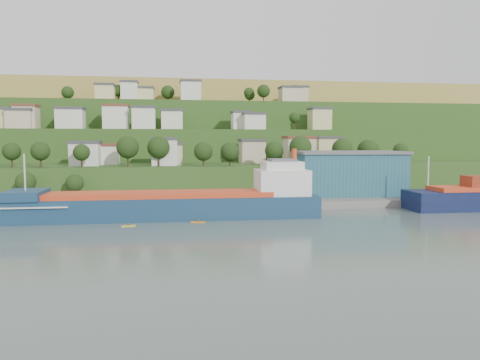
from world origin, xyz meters
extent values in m
plane|color=#4C5D58|center=(0.00, 0.00, 0.00)|extent=(500.00, 500.00, 0.00)
cube|color=slate|center=(20.00, 28.00, 0.00)|extent=(220.00, 26.00, 4.00)
cube|color=#284719|center=(0.00, 56.00, 0.00)|extent=(260.00, 32.00, 20.00)
cube|color=#284719|center=(0.00, 86.00, 0.00)|extent=(280.00, 32.00, 44.00)
cube|color=#284719|center=(0.00, 116.00, 0.00)|extent=(300.00, 32.00, 70.00)
cube|color=olive|center=(0.00, 190.00, 0.00)|extent=(360.00, 120.00, 96.00)
cube|color=silver|center=(-33.77, 52.50, 13.47)|extent=(8.91, 8.19, 6.94)
cube|color=#3F3F44|center=(-33.77, 52.50, 17.39)|extent=(9.51, 8.79, 0.90)
cube|color=silver|center=(-28.81, 58.21, 13.04)|extent=(9.25, 7.90, 6.08)
cube|color=brown|center=(-28.81, 58.21, 16.53)|extent=(9.85, 8.50, 0.90)
cube|color=silver|center=(-9.31, 50.25, 14.02)|extent=(7.89, 8.43, 8.04)
cube|color=#3F3F44|center=(-9.31, 50.25, 18.49)|extent=(8.49, 9.03, 0.90)
cube|color=#C4B394|center=(-7.74, 53.89, 13.22)|extent=(8.28, 7.47, 6.45)
cube|color=#3F3F44|center=(-7.74, 53.89, 16.90)|extent=(8.88, 8.07, 0.90)
cube|color=#C4B394|center=(21.13, 61.67, 13.76)|extent=(8.24, 8.47, 7.53)
cube|color=#3F3F44|center=(21.13, 61.67, 17.98)|extent=(8.84, 9.07, 0.90)
cube|color=#C4B394|center=(36.28, 54.76, 14.26)|extent=(9.68, 7.91, 8.51)
cube|color=brown|center=(36.28, 54.76, 18.96)|extent=(10.28, 8.51, 0.90)
cube|color=#D2CC88|center=(48.42, 60.52, 14.25)|extent=(8.56, 7.02, 8.50)
cube|color=#3F3F44|center=(48.42, 60.52, 18.95)|extent=(9.16, 7.62, 0.90)
cube|color=#D2CC88|center=(-68.81, 83.99, 25.53)|extent=(8.63, 7.28, 7.06)
cube|color=#C4B394|center=(-60.76, 80.80, 25.28)|extent=(8.86, 7.30, 6.57)
cube|color=#3F3F44|center=(-60.76, 80.80, 29.02)|extent=(9.46, 7.90, 0.90)
cube|color=#C4B394|center=(-59.27, 82.99, 26.11)|extent=(7.80, 7.63, 8.23)
cube|color=brown|center=(-59.27, 82.99, 30.68)|extent=(8.40, 8.23, 0.90)
cube|color=silver|center=(-44.66, 87.58, 25.82)|extent=(9.99, 7.94, 7.64)
cube|color=#3F3F44|center=(-44.66, 87.58, 30.09)|extent=(10.59, 8.54, 0.90)
cube|color=silver|center=(-27.84, 88.55, 26.49)|extent=(9.61, 7.26, 8.98)
cube|color=brown|center=(-27.84, 88.55, 31.43)|extent=(10.21, 7.86, 0.90)
cube|color=silver|center=(-16.97, 83.60, 26.05)|extent=(8.66, 7.38, 8.10)
cube|color=#3F3F44|center=(-16.97, 83.60, 30.55)|extent=(9.26, 7.98, 0.90)
cube|color=silver|center=(-6.28, 89.00, 25.66)|extent=(8.26, 8.92, 7.33)
cube|color=#3F3F44|center=(-6.28, 89.00, 29.78)|extent=(8.86, 9.52, 0.90)
cube|color=silver|center=(21.64, 88.97, 25.48)|extent=(7.22, 7.16, 6.97)
cube|color=#3F3F44|center=(21.64, 88.97, 29.42)|extent=(7.82, 7.76, 0.90)
cube|color=silver|center=(25.98, 84.42, 25.03)|extent=(8.37, 8.32, 6.06)
cube|color=#3F3F44|center=(25.98, 84.42, 28.51)|extent=(8.97, 8.92, 0.90)
cube|color=#D2CC88|center=(55.70, 91.02, 26.42)|extent=(8.39, 7.49, 8.85)
cube|color=#3F3F44|center=(55.70, 91.02, 31.30)|extent=(8.99, 8.09, 0.90)
cube|color=#D2CC88|center=(-34.42, 111.50, 38.24)|extent=(7.83, 7.67, 6.49)
cube|color=#3F3F44|center=(-34.42, 111.50, 41.94)|extent=(8.43, 8.27, 0.90)
cube|color=silver|center=(-24.57, 118.11, 39.29)|extent=(7.32, 8.37, 8.58)
cube|color=#3F3F44|center=(-24.57, 118.11, 44.03)|extent=(7.92, 8.97, 0.90)
cube|color=#D2CC88|center=(-18.65, 121.27, 38.20)|extent=(9.55, 8.67, 6.41)
cube|color=#3F3F44|center=(-18.65, 121.27, 41.86)|extent=(10.15, 9.27, 0.90)
cube|color=silver|center=(2.60, 113.85, 39.46)|extent=(8.92, 8.77, 8.92)
cube|color=#3F3F44|center=(2.60, 113.85, 44.37)|extent=(9.52, 9.37, 0.90)
cube|color=#C4B394|center=(48.69, 112.93, 38.48)|extent=(9.28, 8.03, 6.95)
cube|color=#3F3F44|center=(48.69, 112.93, 42.40)|extent=(9.88, 8.63, 0.90)
cube|color=#C4B394|center=(53.61, 116.13, 38.77)|extent=(7.63, 7.70, 7.54)
cube|color=#3F3F44|center=(53.61, 116.13, 42.99)|extent=(8.23, 8.30, 0.90)
cylinder|color=#382619|center=(-52.79, 43.30, 11.68)|extent=(0.50, 0.50, 3.35)
sphere|color=black|center=(-52.79, 43.30, 14.76)|extent=(5.11, 5.11, 5.11)
cylinder|color=#382619|center=(-44.72, 42.49, 11.67)|extent=(0.50, 0.50, 3.33)
sphere|color=black|center=(-44.72, 42.49, 14.84)|extent=(5.47, 5.47, 5.47)
cylinder|color=#382619|center=(-33.39, 43.02, 11.52)|extent=(0.50, 0.50, 3.04)
sphere|color=black|center=(-33.39, 43.02, 14.40)|extent=(4.95, 4.95, 4.95)
cylinder|color=#382619|center=(-20.19, 43.95, 12.01)|extent=(0.50, 0.50, 4.02)
sphere|color=black|center=(-20.19, 43.95, 15.87)|extent=(6.71, 6.71, 6.71)
cylinder|color=#382619|center=(-11.05, 45.62, 11.93)|extent=(0.50, 0.50, 3.85)
sphere|color=black|center=(-11.05, 45.62, 15.74)|extent=(6.86, 6.86, 6.86)
cylinder|color=#382619|center=(2.45, 42.40, 11.48)|extent=(0.50, 0.50, 2.97)
sphere|color=black|center=(2.45, 42.40, 14.56)|extent=(5.80, 5.80, 5.80)
cylinder|color=#382619|center=(10.85, 44.13, 11.40)|extent=(0.50, 0.50, 2.79)
sphere|color=black|center=(10.85, 44.13, 14.42)|extent=(5.90, 5.90, 5.90)
cylinder|color=#382619|center=(24.98, 43.98, 11.52)|extent=(0.50, 0.50, 3.04)
sphere|color=black|center=(24.98, 43.98, 14.67)|extent=(5.91, 5.91, 5.91)
cylinder|color=#382619|center=(33.04, 42.28, 11.93)|extent=(0.50, 0.50, 3.87)
sphere|color=black|center=(33.04, 42.28, 15.80)|extent=(7.04, 7.04, 7.04)
cylinder|color=#382619|center=(46.90, 42.24, 11.74)|extent=(0.50, 0.50, 3.48)
sphere|color=black|center=(46.90, 42.24, 15.29)|extent=(6.55, 6.55, 6.55)
cylinder|color=#382619|center=(56.71, 44.54, 11.37)|extent=(0.50, 0.50, 2.73)
sphere|color=black|center=(56.71, 44.54, 14.68)|extent=(7.10, 7.10, 7.10)
cylinder|color=#382619|center=(68.70, 45.69, 11.54)|extent=(0.50, 0.50, 3.08)
sphere|color=black|center=(68.70, 45.69, 14.47)|extent=(5.06, 5.06, 5.06)
cylinder|color=#382619|center=(-51.87, 121.29, 36.44)|extent=(0.50, 0.50, 2.88)
sphere|color=black|center=(-51.87, 121.29, 39.40)|extent=(5.50, 5.50, 5.50)
cylinder|color=#382619|center=(-7.47, 121.89, 36.78)|extent=(0.50, 0.50, 3.56)
sphere|color=black|center=(-7.47, 121.89, 40.26)|extent=(6.19, 6.19, 6.19)
cylinder|color=#382619|center=(30.37, 118.90, 36.96)|extent=(0.50, 0.50, 3.93)
sphere|color=black|center=(30.37, 118.90, 40.29)|extent=(4.94, 4.94, 4.94)
cylinder|color=#382619|center=(35.84, 111.95, 36.92)|extent=(0.50, 0.50, 3.84)
sphere|color=black|center=(35.84, 111.95, 40.47)|extent=(5.92, 5.92, 5.92)
cylinder|color=#382619|center=(-29.53, 117.82, 36.85)|extent=(0.50, 0.50, 3.70)
sphere|color=black|center=(-29.53, 117.82, 40.15)|extent=(5.28, 5.28, 5.28)
cylinder|color=#382619|center=(30.73, 119.40, 36.49)|extent=(0.50, 0.50, 2.99)
sphere|color=black|center=(30.73, 119.40, 39.33)|extent=(4.88, 4.88, 4.88)
cylinder|color=#382619|center=(42.86, 84.26, 23.94)|extent=(0.50, 0.50, 3.88)
sphere|color=black|center=(42.86, 84.26, 27.10)|extent=(4.44, 4.44, 4.44)
cube|color=navy|center=(-8.58, 7.88, 1.50)|extent=(70.03, 12.28, 6.98)
cube|color=red|center=(-10.57, 7.88, 5.59)|extent=(52.04, 9.95, 1.20)
cube|color=navy|center=(-39.50, 7.88, 5.99)|extent=(8.19, 11.12, 2.00)
cube|color=silver|center=(18.36, 7.88, 7.98)|extent=(12.16, 10.20, 5.99)
cube|color=silver|center=(18.36, 7.88, 11.97)|extent=(9.13, 8.15, 2.00)
cube|color=#595B5E|center=(18.36, 7.88, 13.27)|extent=(6.10, 6.10, 0.60)
cylinder|color=red|center=(21.35, 7.88, 14.47)|extent=(1.22, 1.22, 2.99)
cylinder|color=silver|center=(-39.50, 7.88, 10.97)|extent=(0.37, 0.37, 7.98)
cube|color=silver|center=(-36.51, 7.88, 3.79)|extent=(14.18, 11.53, 0.25)
cylinder|color=silver|center=(57.14, 9.43, 10.17)|extent=(0.35, 0.35, 7.49)
cube|color=#1F585F|center=(44.46, 31.00, 8.00)|extent=(31.47, 20.58, 12.00)
cube|color=#595B5E|center=(44.46, 31.00, 14.40)|extent=(32.55, 21.66, 0.80)
cube|color=silver|center=(-46.70, 17.11, 1.57)|extent=(3.91, 1.97, 0.75)
cube|color=orange|center=(-2.15, 1.08, 0.12)|extent=(3.25, 1.56, 0.24)
sphere|color=#3F3F44|center=(-2.15, 1.08, 0.53)|extent=(0.57, 0.57, 0.57)
cube|color=gold|center=(-16.85, -1.18, 0.11)|extent=(2.88, 1.02, 0.21)
sphere|color=#3F3F44|center=(-16.85, -1.18, 0.46)|extent=(0.50, 0.50, 0.50)
camera|label=1|loc=(-9.09, -100.25, 17.91)|focal=35.00mm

